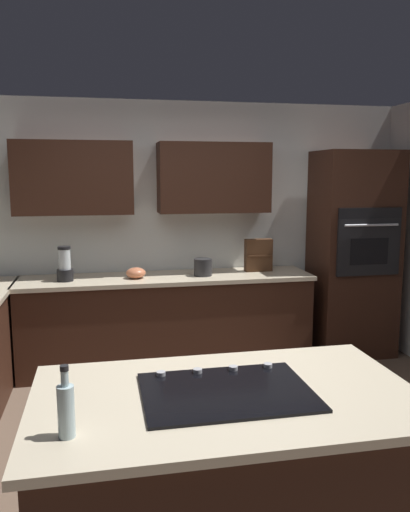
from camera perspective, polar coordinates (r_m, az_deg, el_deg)
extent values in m
plane|color=brown|center=(3.75, 1.14, -21.01)|extent=(14.00, 14.00, 0.00)
cube|color=silver|center=(5.34, -3.75, 2.80)|extent=(6.00, 0.10, 2.60)
cube|color=#381E14|center=(5.17, 0.97, 8.64)|extent=(1.10, 0.34, 0.68)
cube|color=#381E14|center=(5.05, -14.33, 8.36)|extent=(1.10, 0.34, 0.68)
cube|color=#381E14|center=(5.13, -4.19, -7.38)|extent=(2.80, 0.60, 0.86)
cube|color=beige|center=(5.02, -4.25, -2.45)|extent=(2.84, 0.64, 0.04)
cube|color=#381E14|center=(2.63, 2.35, -24.32)|extent=(1.66, 0.95, 0.86)
cube|color=beige|center=(2.41, 2.42, -15.34)|extent=(1.74, 1.03, 0.04)
cube|color=#381E14|center=(5.58, 16.02, 0.21)|extent=(0.80, 0.60, 2.11)
cube|color=black|center=(5.29, 17.64, 0.93)|extent=(0.66, 0.03, 0.56)
cube|color=black|center=(5.28, 17.68, 0.49)|extent=(0.40, 0.01, 0.26)
cube|color=black|center=(5.25, 17.81, 4.50)|extent=(0.66, 0.02, 0.11)
cylinder|color=silver|center=(5.23, 17.94, 3.27)|extent=(0.56, 0.02, 0.02)
cube|color=black|center=(2.40, 2.42, -14.75)|extent=(0.76, 0.56, 0.01)
cylinder|color=#B2B2B7|center=(2.67, 6.97, -11.91)|extent=(0.04, 0.04, 0.02)
cylinder|color=#B2B2B7|center=(2.62, 3.14, -12.26)|extent=(0.04, 0.04, 0.02)
cylinder|color=#B2B2B7|center=(2.58, -0.82, -12.57)|extent=(0.04, 0.04, 0.02)
cylinder|color=#B2B2B7|center=(2.56, -4.89, -12.82)|extent=(0.04, 0.04, 0.02)
cylinder|color=black|center=(4.94, -15.20, -2.05)|extent=(0.15, 0.15, 0.11)
cylinder|color=silver|center=(4.91, -15.27, -0.35)|extent=(0.11, 0.11, 0.19)
cylinder|color=black|center=(4.90, -15.32, 0.87)|extent=(0.12, 0.12, 0.03)
ellipsoid|color=#CC724C|center=(4.94, -7.65, -1.86)|extent=(0.19, 0.19, 0.10)
cube|color=#472B19|center=(5.27, 5.92, 0.10)|extent=(0.27, 0.10, 0.33)
cube|color=#472B19|center=(5.22, 6.10, 0.01)|extent=(0.26, 0.02, 0.02)
cylinder|color=#262628|center=(5.01, -0.23, -1.24)|extent=(0.18, 0.18, 0.17)
cylinder|color=silver|center=(2.07, -15.10, -16.27)|extent=(0.06, 0.06, 0.20)
cylinder|color=silver|center=(2.02, -15.25, -12.92)|extent=(0.03, 0.03, 0.06)
cylinder|color=black|center=(2.00, -15.30, -11.86)|extent=(0.03, 0.03, 0.02)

